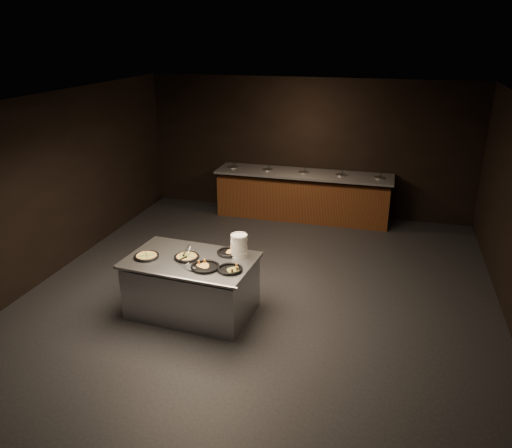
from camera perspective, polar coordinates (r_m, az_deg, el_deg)
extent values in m
cube|color=black|center=(7.68, 0.37, -8.32)|extent=(7.00, 8.00, 0.01)
cube|color=black|center=(6.74, 0.43, 13.72)|extent=(7.00, 8.00, 0.01)
cube|color=black|center=(10.85, 5.95, 8.73)|extent=(7.00, 0.01, 2.90)
cube|color=black|center=(3.80, -16.27, -17.78)|extent=(7.00, 0.01, 2.90)
cube|color=black|center=(8.63, -22.75, 3.86)|extent=(0.01, 8.00, 2.90)
cube|color=#563314|center=(10.72, 5.35, 2.91)|extent=(3.60, 0.75, 0.85)
cube|color=#56565A|center=(10.56, 5.45, 5.73)|extent=(3.70, 0.83, 0.05)
cube|color=black|center=(10.84, 5.28, 0.97)|extent=(3.60, 0.69, 0.08)
cylinder|color=#B4B7BB|center=(10.92, -2.62, 6.35)|extent=(0.22, 0.22, 0.08)
cylinder|color=#4A762F|center=(10.91, -2.63, 6.48)|extent=(0.19, 0.19, 0.02)
cylinder|color=black|center=(10.86, -2.51, 6.88)|extent=(0.04, 0.10, 0.19)
cylinder|color=#B4B7BB|center=(10.71, 1.35, 6.07)|extent=(0.22, 0.22, 0.08)
cylinder|color=#4A762F|center=(10.70, 1.35, 6.20)|extent=(0.19, 0.19, 0.02)
cylinder|color=black|center=(10.66, 1.48, 6.61)|extent=(0.04, 0.10, 0.19)
cylinder|color=#B4B7BB|center=(10.56, 5.45, 5.75)|extent=(0.22, 0.22, 0.08)
cylinder|color=#4A762F|center=(10.55, 5.46, 5.89)|extent=(0.19, 0.19, 0.02)
cylinder|color=black|center=(10.50, 5.61, 6.29)|extent=(0.04, 0.10, 0.19)
cylinder|color=#B4B7BB|center=(10.46, 9.65, 5.40)|extent=(0.22, 0.22, 0.08)
cylinder|color=#4A762F|center=(10.45, 9.66, 5.53)|extent=(0.19, 0.19, 0.02)
cylinder|color=black|center=(10.41, 9.84, 5.94)|extent=(0.04, 0.10, 0.19)
cylinder|color=#B4B7BB|center=(10.42, 13.90, 5.01)|extent=(0.22, 0.22, 0.08)
cylinder|color=#4A762F|center=(10.41, 13.91, 5.14)|extent=(0.19, 0.19, 0.02)
cylinder|color=black|center=(10.37, 14.11, 5.54)|extent=(0.04, 0.10, 0.19)
cube|color=#B4B7BB|center=(7.18, -7.32, -7.29)|extent=(1.75, 1.15, 0.76)
cube|color=#B4B7BB|center=(6.98, -7.49, -4.11)|extent=(1.84, 1.23, 0.04)
cylinder|color=#B4B7BB|center=(6.53, -9.35, -6.10)|extent=(1.76, 0.17, 0.04)
cylinder|color=white|center=(6.93, -1.94, -2.48)|extent=(0.23, 0.23, 0.32)
cylinder|color=black|center=(7.12, -12.40, -3.70)|extent=(0.33, 0.33, 0.01)
torus|color=black|center=(7.11, -12.41, -3.58)|extent=(0.35, 0.35, 0.04)
torus|color=#AF582D|center=(7.11, -12.41, -3.57)|extent=(0.29, 0.29, 0.03)
cylinder|color=tan|center=(7.11, -12.41, -3.58)|extent=(0.25, 0.25, 0.02)
cube|color=black|center=(7.11, -12.41, -3.52)|extent=(0.14, 0.21, 0.00)
cube|color=black|center=(7.11, -12.41, -3.52)|extent=(0.21, 0.14, 0.00)
cylinder|color=black|center=(7.00, -7.93, -3.84)|extent=(0.33, 0.33, 0.01)
torus|color=black|center=(6.99, -7.93, -3.72)|extent=(0.35, 0.35, 0.04)
torus|color=#AF582D|center=(6.99, -7.93, -3.71)|extent=(0.29, 0.29, 0.03)
cylinder|color=tan|center=(6.99, -7.93, -3.72)|extent=(0.25, 0.25, 0.02)
cube|color=black|center=(6.99, -7.94, -3.65)|extent=(0.05, 0.24, 0.00)
cube|color=black|center=(6.99, -7.94, -3.65)|extent=(0.24, 0.05, 0.00)
cylinder|color=black|center=(7.08, -3.09, -3.33)|extent=(0.32, 0.32, 0.01)
torus|color=black|center=(7.08, -3.10, -3.21)|extent=(0.35, 0.35, 0.04)
cylinder|color=black|center=(6.69, -5.84, -4.97)|extent=(0.37, 0.37, 0.01)
torus|color=black|center=(6.68, -5.84, -4.84)|extent=(0.39, 0.39, 0.04)
cylinder|color=black|center=(6.60, -2.99, -5.26)|extent=(0.32, 0.32, 0.01)
torus|color=black|center=(6.59, -2.99, -5.14)|extent=(0.34, 0.34, 0.04)
cube|color=#B4B7BB|center=(7.19, -7.36, -2.97)|extent=(0.10, 0.12, 0.00)
cylinder|color=black|center=(7.02, -8.00, -2.88)|extent=(0.03, 0.21, 0.13)
cylinder|color=#B4B7BB|center=(7.11, -7.67, -3.01)|extent=(0.02, 0.11, 0.08)
cube|color=#B4B7BB|center=(6.67, -7.46, -4.99)|extent=(0.15, 0.14, 0.00)
cylinder|color=black|center=(6.75, -8.32, -3.90)|extent=(0.18, 0.14, 0.14)
cylinder|color=#B4B7BB|center=(6.71, -7.89, -4.53)|extent=(0.09, 0.07, 0.09)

